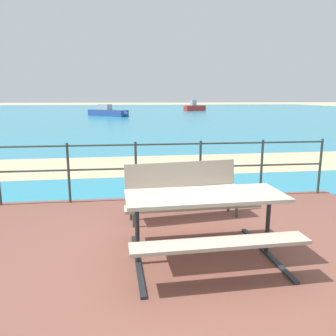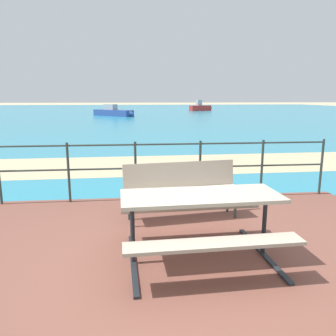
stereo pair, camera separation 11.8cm
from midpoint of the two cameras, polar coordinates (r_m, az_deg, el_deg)
ground_plane at (r=4.03m, az=3.77°, el=-16.33°), size 240.00×240.00×0.00m
patio_paving at (r=4.01m, az=3.78°, el=-15.95°), size 6.40×5.20×0.06m
sea_water at (r=43.53m, az=-6.31°, el=9.34°), size 90.00×90.00×0.01m
beach_strip at (r=9.64m, az=-2.88°, el=0.55°), size 54.05×4.06×0.01m
picnic_table at (r=3.85m, az=5.42°, el=-7.15°), size 1.84×1.48×0.78m
park_bench at (r=5.18m, az=1.92°, el=-2.76°), size 1.81×0.64×0.86m
railing_fence at (r=6.09m, az=-0.48°, el=0.79°), size 5.94×0.04×1.07m
boat_near at (r=35.43m, az=-10.23°, el=9.30°), size 4.45×4.28×1.19m
boat_mid at (r=49.01m, az=4.60°, el=10.20°), size 3.75×2.20×1.51m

